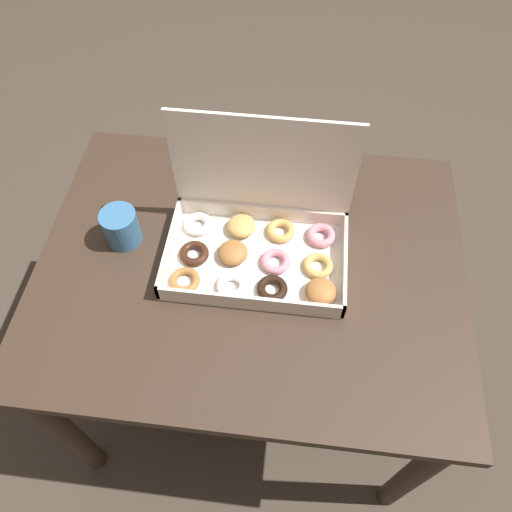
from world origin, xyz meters
The scene contains 4 objects.
ground_plane centered at (0.00, 0.00, 0.00)m, with size 8.00×8.00×0.00m, color #42382D.
dining_table centered at (0.00, 0.00, 0.60)m, with size 1.01×0.80×0.71m.
donut_box centered at (0.01, 0.04, 0.77)m, with size 0.42×0.27×0.32m.
coffee_mug centered at (-0.32, 0.04, 0.76)m, with size 0.09×0.09×0.09m.
Camera 1 is at (0.09, -0.65, 1.70)m, focal length 35.00 mm.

